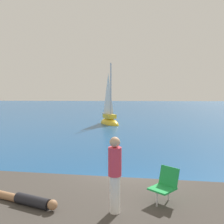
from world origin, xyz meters
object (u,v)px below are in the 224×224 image
person_sunbather (28,200)px  beach_chair (165,183)px  person_standing (115,173)px  sailboat_near (109,120)px

person_sunbather → beach_chair: (3.11, 0.31, 0.33)m
person_sunbather → beach_chair: bearing=-151.7°
person_sunbather → person_standing: person_standing is taller
beach_chair → person_sunbather: bearing=-41.5°
person_standing → beach_chair: size_ratio=2.03×
person_sunbather → beach_chair: beach_chair is taller
sailboat_near → beach_chair: size_ratio=8.92×
person_standing → beach_chair: 1.34m
sailboat_near → person_standing: 21.87m
beach_chair → person_standing: bearing=-21.3°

